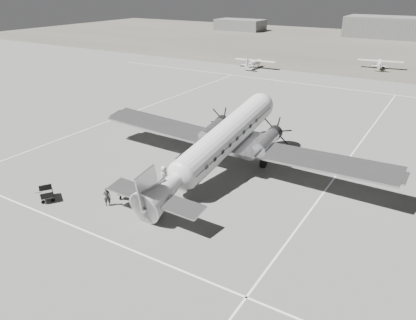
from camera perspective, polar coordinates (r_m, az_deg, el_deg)
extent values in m
plane|color=slate|center=(39.99, -1.04, -0.91)|extent=(260.00, 260.00, 0.00)
cube|color=white|center=(30.60, -15.47, -10.18)|extent=(60.00, 0.15, 0.01)
cube|color=white|center=(35.67, 15.52, -5.04)|extent=(0.15, 80.00, 0.01)
cube|color=white|center=(57.81, -10.91, 6.50)|extent=(0.15, 60.00, 0.01)
cube|color=white|center=(75.18, 15.79, 9.98)|extent=(90.00, 0.15, 0.01)
cube|color=#5D5A4E|center=(128.25, 23.15, 14.36)|extent=(260.00, 90.00, 0.01)
cube|color=slate|center=(151.97, 26.93, 16.06)|extent=(42.00, 14.00, 6.00)
cube|color=#606060|center=(151.71, 27.17, 17.28)|extent=(42.00, 14.00, 0.60)
cube|color=#606060|center=(164.30, 4.54, 18.43)|extent=(18.00, 10.00, 4.00)
imported|color=#292929|center=(33.80, -14.01, -5.00)|extent=(0.70, 0.66, 1.61)
imported|color=silver|center=(34.51, -8.70, -3.80)|extent=(0.77, 0.92, 1.73)
imported|color=silver|center=(36.05, -6.23, -2.25)|extent=(0.69, 0.98, 1.89)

